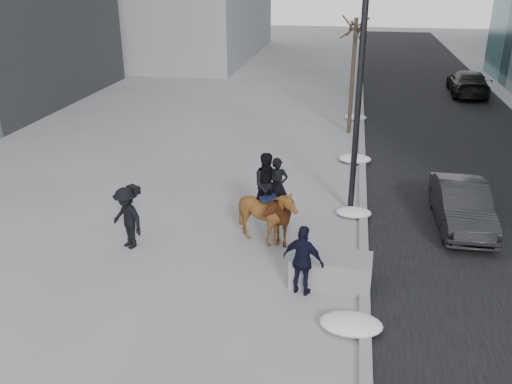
% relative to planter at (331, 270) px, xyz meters
% --- Properties ---
extents(ground, '(120.00, 120.00, 0.00)m').
position_rel_planter_xyz_m(ground, '(-2.18, 0.70, -0.39)').
color(ground, gray).
rests_on(ground, ground).
extents(road, '(8.00, 90.00, 0.01)m').
position_rel_planter_xyz_m(road, '(4.82, 10.70, -0.38)').
color(road, black).
rests_on(road, ground).
extents(curb, '(0.25, 90.00, 0.12)m').
position_rel_planter_xyz_m(curb, '(0.82, 10.70, -0.33)').
color(curb, gray).
rests_on(curb, ground).
extents(planter, '(1.98, 1.07, 0.77)m').
position_rel_planter_xyz_m(planter, '(0.00, 0.00, 0.00)').
color(planter, gray).
rests_on(planter, ground).
extents(car_near, '(1.46, 4.01, 1.32)m').
position_rel_planter_xyz_m(car_near, '(3.65, 3.94, 0.27)').
color(car_near, black).
rests_on(car_near, ground).
extents(car_far, '(2.27, 5.12, 1.46)m').
position_rel_planter_xyz_m(car_far, '(7.05, 22.45, 0.34)').
color(car_far, black).
rests_on(car_far, ground).
extents(tree_near, '(1.20, 1.20, 5.69)m').
position_rel_planter_xyz_m(tree_near, '(0.22, 13.18, 2.46)').
color(tree_near, '#342A1E').
rests_on(tree_near, ground).
extents(tree_far, '(1.20, 1.20, 4.59)m').
position_rel_planter_xyz_m(tree_far, '(0.22, 21.96, 1.91)').
color(tree_far, '#392D22').
rests_on(tree_far, ground).
extents(mounted_left, '(1.16, 1.94, 2.34)m').
position_rel_planter_xyz_m(mounted_left, '(-1.65, 2.22, 0.49)').
color(mounted_left, '#471F0E').
rests_on(mounted_left, ground).
extents(mounted_right, '(1.82, 1.92, 2.60)m').
position_rel_planter_xyz_m(mounted_right, '(-1.86, 1.86, 0.66)').
color(mounted_right, '#47270E').
rests_on(mounted_right, ground).
extents(feeder, '(1.11, 1.02, 1.75)m').
position_rel_planter_xyz_m(feeder, '(-0.64, -0.50, 0.49)').
color(feeder, black).
rests_on(feeder, ground).
extents(camera_crew, '(1.31, 1.15, 1.75)m').
position_rel_planter_xyz_m(camera_crew, '(-5.56, 0.96, 0.50)').
color(camera_crew, black).
rests_on(camera_crew, ground).
extents(lamppost, '(0.25, 1.70, 9.09)m').
position_rel_planter_xyz_m(lamppost, '(0.42, 4.59, 4.61)').
color(lamppost, black).
rests_on(lamppost, ground).
extents(snow_piles, '(1.35, 18.05, 0.34)m').
position_rel_planter_xyz_m(snow_piles, '(0.52, 5.60, -0.23)').
color(snow_piles, silver).
rests_on(snow_piles, ground).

